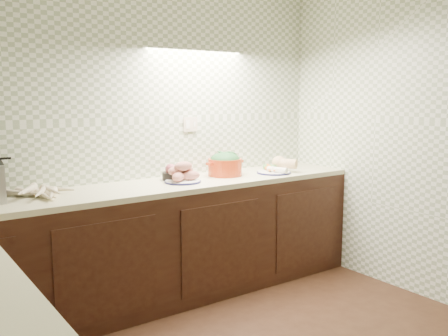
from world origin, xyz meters
TOP-DOWN VIEW (x-y plane):
  - room at (0.00, 0.00)m, footprint 3.60×3.60m
  - counter at (-0.68, 0.68)m, footprint 3.60×3.60m
  - parsnip_pile at (-0.71, 1.49)m, footprint 0.44×0.45m
  - sweet_potato_plate at (0.28, 1.49)m, footprint 0.28×0.28m
  - onion_bowl at (0.28, 1.62)m, footprint 0.17×0.17m
  - dutch_oven at (0.74, 1.55)m, footprint 0.35×0.29m
  - veg_plate at (1.21, 1.45)m, footprint 0.37×0.37m

SIDE VIEW (x-z plane):
  - counter at x=-0.68m, z-range 0.00..0.90m
  - parsnip_pile at x=-0.71m, z-range 0.89..0.98m
  - onion_bowl at x=0.28m, z-range 0.88..1.01m
  - veg_plate at x=1.21m, z-range 0.88..1.02m
  - sweet_potato_plate at x=0.28m, z-range 0.88..1.04m
  - dutch_oven at x=0.74m, z-range 0.90..1.09m
  - room at x=0.00m, z-range 0.33..2.93m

